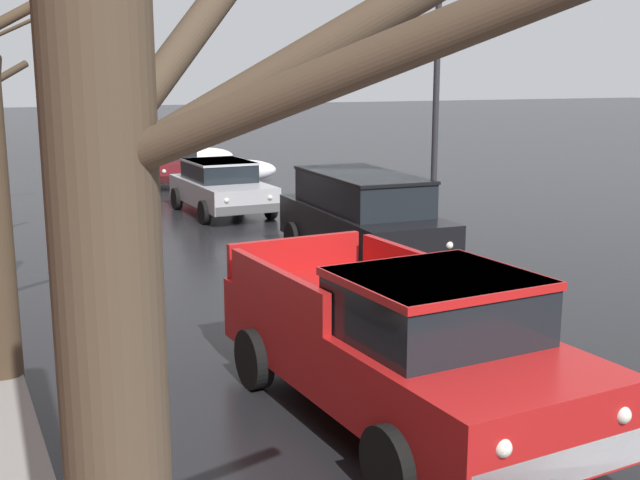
% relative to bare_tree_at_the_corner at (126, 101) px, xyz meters
% --- Properties ---
extents(snow_bank_along_left_kerb, '(1.90, 1.00, 0.69)m').
position_rel_bare_tree_at_the_corner_xyz_m(snow_bank_along_left_kerb, '(8.58, 24.26, -3.26)').
color(snow_bank_along_left_kerb, white).
rests_on(snow_bank_along_left_kerb, ground).
extents(snow_bank_near_corner_right, '(2.98, 1.03, 0.82)m').
position_rel_bare_tree_at_the_corner_xyz_m(snow_bank_near_corner_right, '(8.63, 23.20, -3.18)').
color(snow_bank_near_corner_right, white).
rests_on(snow_bank_near_corner_right, ground).
extents(snow_bank_far_right_pile, '(2.60, 1.25, 0.76)m').
position_rel_bare_tree_at_the_corner_xyz_m(snow_bank_far_right_pile, '(9.13, 28.80, -3.21)').
color(snow_bank_far_right_pile, white).
rests_on(snow_bank_far_right_pile, ground).
extents(bare_tree_at_the_corner, '(2.32, 2.24, 6.98)m').
position_rel_bare_tree_at_the_corner_xyz_m(bare_tree_at_the_corner, '(0.00, 0.00, 0.00)').
color(bare_tree_at_the_corner, '#4C3D2D').
rests_on(bare_tree_at_the_corner, ground).
extents(pickup_truck_red_approaching_near_lane, '(2.40, 5.10, 1.76)m').
position_rel_bare_tree_at_the_corner_xyz_m(pickup_truck_red_approaching_near_lane, '(3.68, 4.17, -2.69)').
color(pickup_truck_red_approaching_near_lane, red).
rests_on(pickup_truck_red_approaching_near_lane, ground).
extents(suv_black_parked_kerbside_close, '(2.22, 4.78, 1.82)m').
position_rel_bare_tree_at_the_corner_xyz_m(suv_black_parked_kerbside_close, '(6.72, 10.67, -2.58)').
color(suv_black_parked_kerbside_close, black).
rests_on(suv_black_parked_kerbside_close, ground).
extents(sedan_silver_parked_kerbside_mid, '(1.98, 4.09, 1.42)m').
position_rel_bare_tree_at_the_corner_xyz_m(sedan_silver_parked_kerbside_mid, '(6.18, 17.57, -2.82)').
color(sedan_silver_parked_kerbside_mid, '#B7B7BC').
rests_on(sedan_silver_parked_kerbside_mid, ground).
extents(sedan_maroon_parked_far_down_block, '(2.22, 4.18, 1.42)m').
position_rel_bare_tree_at_the_corner_xyz_m(sedan_maroon_parked_far_down_block, '(6.55, 24.05, -2.82)').
color(sedan_maroon_parked_far_down_block, maroon).
rests_on(sedan_maroon_parked_far_down_block, ground).
extents(sedan_darkblue_queued_behind_truck, '(2.13, 4.37, 1.42)m').
position_rel_bare_tree_at_the_corner_xyz_m(sedan_darkblue_queued_behind_truck, '(6.37, 31.74, -2.82)').
color(sedan_darkblue_queued_behind_truck, navy).
rests_on(sedan_darkblue_queued_behind_truck, ground).
extents(suv_red_at_far_intersection, '(2.43, 4.94, 1.82)m').
position_rel_bare_tree_at_the_corner_xyz_m(suv_red_at_far_intersection, '(6.33, 37.53, -2.58)').
color(suv_red_at_far_intersection, red).
rests_on(suv_red_at_far_intersection, ground).
extents(street_lamp_post, '(0.44, 0.24, 6.47)m').
position_rel_bare_tree_at_the_corner_xyz_m(street_lamp_post, '(9.44, 12.29, 0.02)').
color(street_lamp_post, '#28282D').
rests_on(street_lamp_post, ground).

